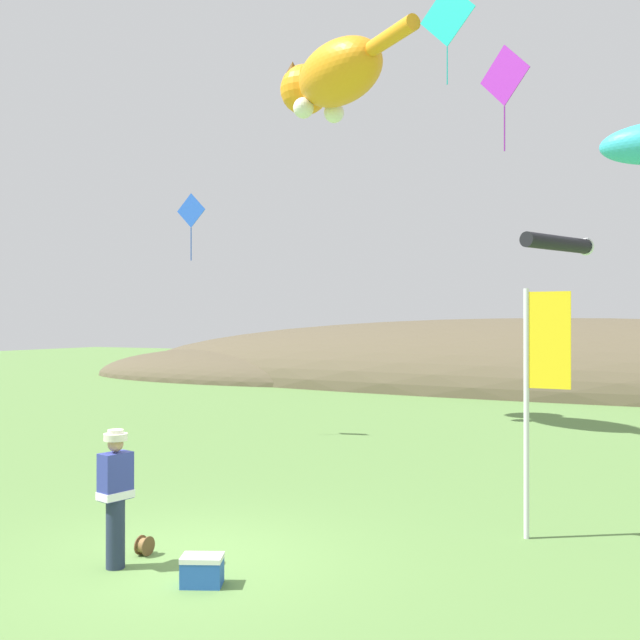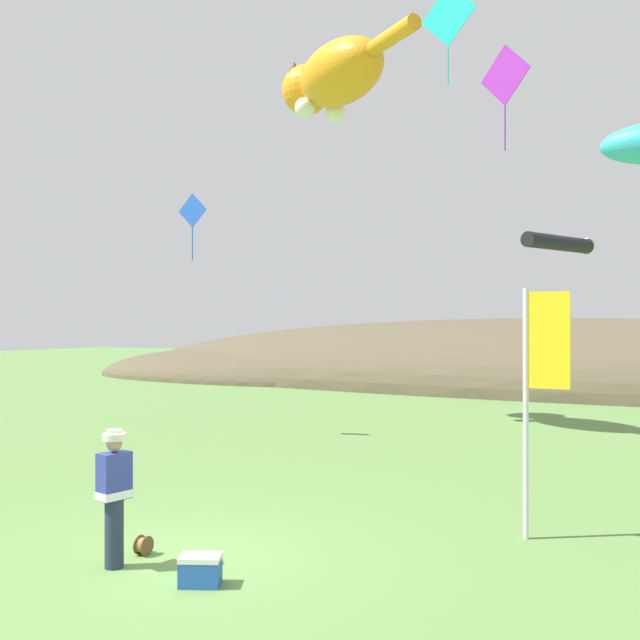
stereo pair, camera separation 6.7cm
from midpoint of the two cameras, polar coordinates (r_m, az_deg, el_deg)
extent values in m
plane|color=#5B8442|center=(10.12, -10.71, -18.34)|extent=(120.00, 120.00, 0.00)
ellipsoid|color=brown|center=(36.58, 17.77, -5.10)|extent=(50.03, 14.43, 6.71)
ellipsoid|color=brown|center=(40.20, -5.52, -4.66)|extent=(20.49, 9.15, 3.47)
cylinder|color=#232D47|center=(9.90, -15.95, -16.09)|extent=(0.24, 0.24, 0.88)
cube|color=navy|center=(9.73, -15.94, -11.89)|extent=(0.32, 0.44, 0.60)
cube|color=white|center=(9.78, -15.94, -13.27)|extent=(0.34, 0.47, 0.10)
sphere|color=tan|center=(9.65, -15.94, -9.51)|extent=(0.20, 0.20, 0.20)
cylinder|color=beige|center=(9.64, -15.94, -8.98)|extent=(0.30, 0.30, 0.09)
cylinder|color=beige|center=(9.63, -15.94, -8.63)|extent=(0.20, 0.20, 0.07)
cylinder|color=olive|center=(10.39, -13.75, -17.10)|extent=(0.13, 0.20, 0.20)
cylinder|color=brown|center=(10.43, -14.03, -17.03)|extent=(0.02, 0.26, 0.26)
cylinder|color=brown|center=(10.35, -13.47, -17.17)|extent=(0.02, 0.26, 0.26)
cube|color=blue|center=(9.16, -9.33, -19.33)|extent=(0.57, 0.49, 0.30)
cube|color=white|center=(9.10, -9.33, -18.26)|extent=(0.58, 0.50, 0.06)
cylinder|color=silver|center=(10.89, 16.31, -7.19)|extent=(0.08, 0.08, 3.65)
cube|color=yellow|center=(10.75, 17.98, -1.54)|extent=(0.60, 0.03, 1.40)
ellipsoid|color=orange|center=(22.24, 1.75, 19.14)|extent=(4.16, 3.76, 1.77)
ellipsoid|color=white|center=(22.29, 1.51, 18.23)|extent=(2.59, 2.29, 0.98)
sphere|color=orange|center=(24.24, -1.01, 17.94)|extent=(1.60, 1.60, 1.60)
cone|color=#55330A|center=(24.24, -2.00, 19.38)|extent=(0.79, 0.79, 0.53)
cone|color=#55330A|center=(24.61, -0.04, 19.08)|extent=(0.79, 0.79, 0.53)
sphere|color=white|center=(22.88, -1.13, 16.60)|extent=(0.64, 0.64, 0.64)
sphere|color=white|center=(23.35, 1.34, 16.25)|extent=(0.64, 0.64, 0.64)
cylinder|color=orange|center=(19.99, 5.97, 21.69)|extent=(1.83, 1.49, 0.43)
sphere|color=black|center=(13.95, 23.18, 12.70)|extent=(0.17, 0.17, 0.17)
cylinder|color=black|center=(17.95, 18.66, 5.86)|extent=(1.36, 2.45, 0.36)
torus|color=white|center=(19.02, 20.71, 5.52)|extent=(0.42, 0.23, 0.44)
cube|color=#19BFBF|center=(18.63, 10.33, 22.90)|extent=(1.47, 0.39, 1.51)
cylinder|color=black|center=(18.64, 10.34, 22.88)|extent=(0.99, 0.27, 0.02)
cube|color=#118585|center=(18.19, 10.33, 19.40)|extent=(0.03, 0.02, 0.90)
cube|color=purple|center=(15.43, 14.71, 18.43)|extent=(1.11, 0.56, 1.23)
cylinder|color=black|center=(15.44, 14.72, 18.42)|extent=(0.75, 0.38, 0.02)
cube|color=#6B1A7C|center=(15.12, 14.71, 14.61)|extent=(0.03, 0.02, 0.90)
cube|color=blue|center=(20.01, -10.07, 8.62)|extent=(0.94, 0.02, 0.94)
cylinder|color=black|center=(20.02, -10.05, 8.61)|extent=(0.63, 0.02, 0.02)
cube|color=#1A3E97|center=(19.89, -10.08, 6.00)|extent=(0.03, 0.01, 0.90)
camera|label=1|loc=(0.03, -89.85, 0.00)|focal=40.00mm
camera|label=2|loc=(0.03, 90.15, 0.00)|focal=40.00mm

